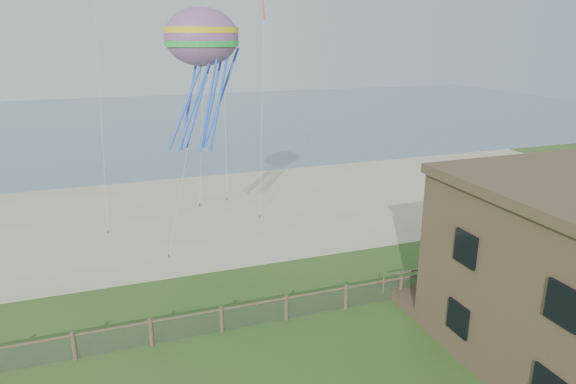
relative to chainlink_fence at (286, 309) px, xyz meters
The scene contains 6 objects.
sand_beach 16.01m from the chainlink_fence, 90.00° to the left, with size 72.00×20.00×0.02m, color tan.
ocean 60.00m from the chainlink_fence, 90.00° to the left, with size 160.00×68.00×0.02m, color slate.
chainlink_fence is the anchor object (origin of this frame).
motel_deck 13.04m from the chainlink_fence, ahead, with size 15.00×2.00×0.50m, color brown.
picnic_table 7.65m from the chainlink_fence, 27.80° to the right, with size 1.88×1.42×0.80m, color brown, non-canonical shape.
octopus_kite 11.73m from the chainlink_fence, 111.44° to the left, with size 3.55×2.50×7.30m, color #F05625, non-canonical shape.
Camera 1 is at (-6.86, -13.61, 12.56)m, focal length 32.00 mm.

